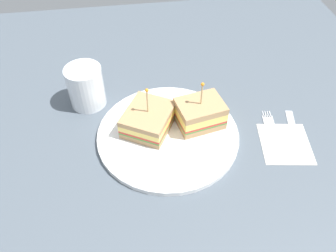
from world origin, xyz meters
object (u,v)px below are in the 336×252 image
(plate, at_px, (168,135))
(sandwich_half_back, at_px, (200,113))
(drink_glass, at_px, (86,88))
(napkin, at_px, (285,143))
(sandwich_half_front, at_px, (148,119))
(knife, at_px, (294,130))
(fork, at_px, (270,128))

(plate, xyz_separation_m, sandwich_half_back, (-0.07, -0.02, 0.03))
(drink_glass, height_order, napkin, drink_glass)
(sandwich_half_front, relative_size, sandwich_half_back, 1.21)
(sandwich_half_back, height_order, knife, sandwich_half_back)
(sandwich_half_back, height_order, napkin, sandwich_half_back)
(plate, xyz_separation_m, drink_glass, (0.16, -0.13, 0.04))
(fork, height_order, knife, same)
(sandwich_half_front, distance_m, drink_glass, 0.16)
(sandwich_half_front, height_order, drink_glass, sandwich_half_front)
(drink_glass, height_order, knife, drink_glass)
(plate, distance_m, drink_glass, 0.21)
(drink_glass, distance_m, fork, 0.40)
(plate, height_order, fork, plate)
(drink_glass, distance_m, napkin, 0.43)
(drink_glass, xyz_separation_m, fork, (-0.37, 0.14, -0.04))
(knife, bearing_deg, fork, -17.24)
(napkin, bearing_deg, drink_glass, -25.08)
(sandwich_half_front, distance_m, napkin, 0.28)
(drink_glass, relative_size, fork, 0.69)
(plate, height_order, sandwich_half_front, sandwich_half_front)
(sandwich_half_back, bearing_deg, fork, 168.99)
(plate, distance_m, fork, 0.21)
(plate, bearing_deg, napkin, 166.64)
(plate, height_order, drink_glass, drink_glass)
(sandwich_half_back, relative_size, knife, 0.81)
(fork, bearing_deg, napkin, 108.75)
(plate, distance_m, sandwich_half_front, 0.05)
(fork, xyz_separation_m, knife, (-0.04, 0.01, 0.00))
(napkin, xyz_separation_m, fork, (0.02, -0.04, 0.00))
(knife, bearing_deg, sandwich_half_front, -8.92)
(plate, relative_size, sandwich_half_front, 2.22)
(plate, distance_m, napkin, 0.23)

